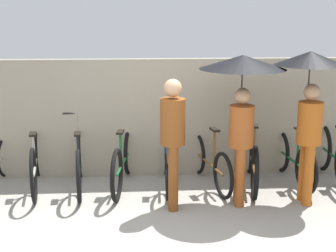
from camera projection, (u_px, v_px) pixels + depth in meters
name	position (u px, v px, depth m)	size (l,w,h in m)	color
ground_plane	(175.00, 236.00, 5.39)	(30.00, 30.00, 0.00)	#9E998E
back_wall	(165.00, 118.00, 7.20)	(13.06, 0.12, 1.82)	gray
parked_bicycle_1	(36.00, 162.00, 6.76)	(0.47, 1.84, 1.09)	black
parked_bicycle_2	(79.00, 163.00, 6.74)	(0.44, 1.73, 1.03)	black
parked_bicycle_3	(123.00, 161.00, 6.83)	(0.44, 1.82, 0.97)	black
parked_bicycle_4	(167.00, 163.00, 6.84)	(0.44, 1.70, 0.98)	black
parked_bicycle_5	(209.00, 162.00, 6.90)	(0.54, 1.70, 1.09)	black
parked_bicycle_6	(252.00, 159.00, 6.89)	(0.50, 1.84, 1.09)	black
parked_bicycle_7	(292.00, 159.00, 7.01)	(0.44, 1.65, 1.02)	black
parked_bicycle_8	(333.00, 155.00, 7.06)	(0.44, 1.76, 1.08)	black
pedestrian_leading	(173.00, 134.00, 5.92)	(0.32, 0.32, 1.71)	brown
pedestrian_center	(242.00, 84.00, 6.00)	(1.12, 1.12, 1.97)	#9E4C1E
pedestrian_trailing	(310.00, 88.00, 6.04)	(0.92, 0.92, 2.02)	#B25619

